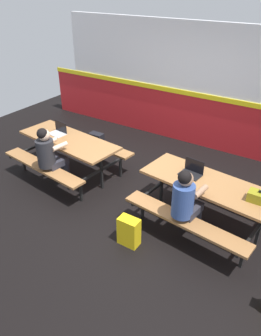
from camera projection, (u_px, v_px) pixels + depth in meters
The scene contains 10 objects.
ground_plane at pixel (129, 196), 5.78m from camera, with size 10.00×10.00×0.02m, color black.
accent_backdrop at pixel (196, 89), 7.02m from camera, with size 8.00×0.14×2.60m.
picnic_table_left at pixel (69, 147), 6.15m from camera, with size 2.08×1.75×0.74m.
picnic_table_right at pixel (208, 192), 4.87m from camera, with size 2.08×1.75×0.74m.
student_nearer at pixel (50, 154), 5.63m from camera, with size 0.39×0.54×1.21m.
student_further at pixel (186, 200), 4.47m from camera, with size 0.39×0.54×1.21m.
laptop_silver at pixel (58, 131), 6.25m from camera, with size 0.34×0.25×0.22m.
laptop_dark at pixel (192, 171), 4.97m from camera, with size 0.34×0.25×0.22m.
backpack_dark at pixel (129, 231), 4.66m from camera, with size 0.30×0.22×0.44m.
satchel_spare at pixel (97, 143), 7.12m from camera, with size 0.30×0.22×0.44m.
Camera 1 is at (2.62, -3.94, 3.35)m, focal length 35.18 mm.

